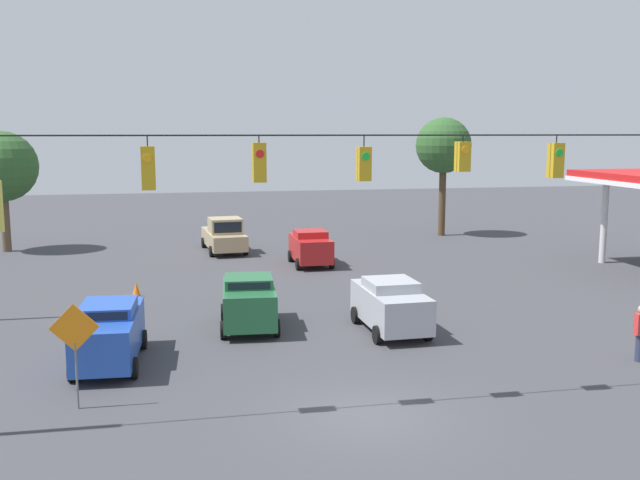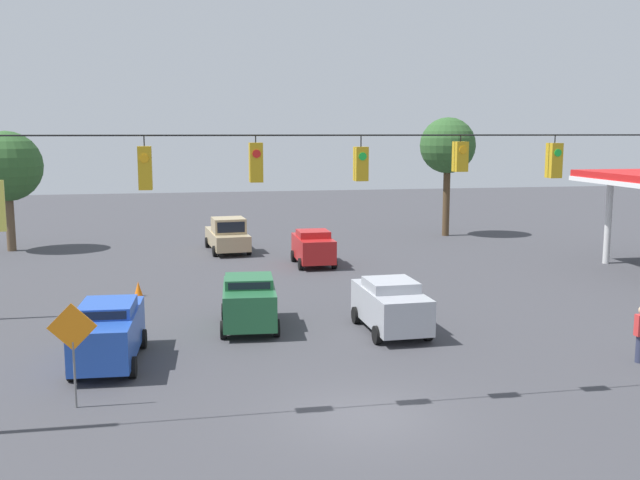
{
  "view_description": "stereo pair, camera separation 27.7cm",
  "coord_description": "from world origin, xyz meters",
  "views": [
    {
      "loc": [
        4.74,
        16.85,
        7.24
      ],
      "look_at": [
        -0.3,
        -7.73,
        3.42
      ],
      "focal_mm": 40.0,
      "sensor_mm": 36.0,
      "label": 1
    },
    {
      "loc": [
        4.47,
        16.91,
        7.24
      ],
      "look_at": [
        -0.3,
        -7.73,
        3.42
      ],
      "focal_mm": 40.0,
      "sensor_mm": 36.0,
      "label": 2
    }
  ],
  "objects": [
    {
      "name": "sedan_red_oncoming_deep",
      "position": [
        -2.47,
        -20.86,
        1.0
      ],
      "size": [
        2.03,
        3.89,
        1.92
      ],
      "color": "red",
      "rests_on": "ground_plane"
    },
    {
      "name": "sedan_blue_parked_shoulder",
      "position": [
        6.87,
        -5.64,
        1.03
      ],
      "size": [
        2.15,
        4.66,
        1.98
      ],
      "color": "#234CB2",
      "rests_on": "ground_plane"
    },
    {
      "name": "ground_plane",
      "position": [
        0.0,
        0.0,
        0.0
      ],
      "size": [
        140.0,
        140.0,
        0.0
      ],
      "primitive_type": "plane",
      "color": "#3D3D42"
    },
    {
      "name": "traffic_cone_third",
      "position": [
        6.75,
        -9.63,
        0.33
      ],
      "size": [
        0.38,
        0.38,
        0.66
      ],
      "primitive_type": "cone",
      "color": "orange",
      "rests_on": "ground_plane"
    },
    {
      "name": "traffic_cone_fourth",
      "position": [
        6.53,
        -12.42,
        0.33
      ],
      "size": [
        0.38,
        0.38,
        0.66
      ],
      "primitive_type": "cone",
      "color": "orange",
      "rests_on": "ground_plane"
    },
    {
      "name": "tree_horizon_right",
      "position": [
        14.85,
        -29.06,
        5.14
      ],
      "size": [
        4.24,
        4.24,
        7.31
      ],
      "color": "brown",
      "rests_on": "ground_plane"
    },
    {
      "name": "work_zone_sign",
      "position": [
        7.4,
        -2.0,
        1.99
      ],
      "size": [
        1.27,
        0.06,
        2.84
      ],
      "color": "slate",
      "rests_on": "ground_plane"
    },
    {
      "name": "traffic_cone_fifth",
      "position": [
        6.52,
        -15.02,
        0.33
      ],
      "size": [
        0.38,
        0.38,
        0.66
      ],
      "primitive_type": "cone",
      "color": "orange",
      "rests_on": "ground_plane"
    },
    {
      "name": "traffic_cone_nearest",
      "position": [
        6.67,
        -4.54,
        0.33
      ],
      "size": [
        0.38,
        0.38,
        0.66
      ],
      "primitive_type": "cone",
      "color": "orange",
      "rests_on": "ground_plane"
    },
    {
      "name": "overhead_signal_span",
      "position": [
        0.1,
        -0.71,
        5.2
      ],
      "size": [
        23.17,
        0.38,
        8.07
      ],
      "color": "slate",
      "rests_on": "ground_plane"
    },
    {
      "name": "sedan_silver_crossing_near",
      "position": [
        -2.86,
        -7.42,
        1.01
      ],
      "size": [
        2.16,
        4.27,
        1.93
      ],
      "color": "#A8AAB2",
      "rests_on": "ground_plane"
    },
    {
      "name": "sedan_green_withflow_mid",
      "position": [
        2.15,
        -8.89,
        1.02
      ],
      "size": [
        2.33,
        4.08,
        1.96
      ],
      "color": "#236038",
      "rests_on": "ground_plane"
    },
    {
      "name": "pickup_truck_tan_withflow_deep",
      "position": [
        1.84,
        -26.28,
        0.98
      ],
      "size": [
        2.61,
        5.49,
        2.12
      ],
      "color": "tan",
      "rests_on": "ground_plane"
    },
    {
      "name": "traffic_cone_second",
      "position": [
        6.6,
        -6.82,
        0.33
      ],
      "size": [
        0.38,
        0.38,
        0.66
      ],
      "primitive_type": "cone",
      "color": "orange",
      "rests_on": "ground_plane"
    },
    {
      "name": "tree_horizon_left",
      "position": [
        -13.65,
        -30.13,
        6.23
      ],
      "size": [
        3.85,
        3.85,
        8.23
      ],
      "color": "#4C3823",
      "rests_on": "ground_plane"
    }
  ]
}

